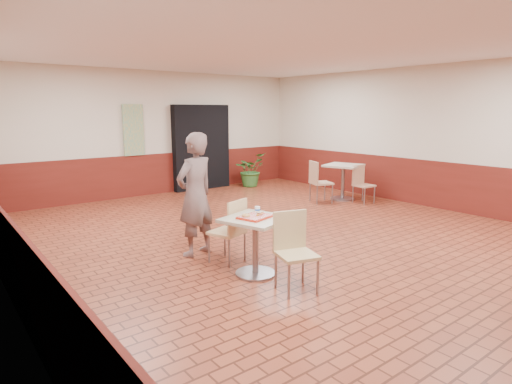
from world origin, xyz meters
TOP-DOWN VIEW (x-y plane):
  - room_shell at (0.00, 0.00)m, footprint 8.01×10.01m
  - wainscot_band at (0.00, 0.00)m, footprint 8.00×10.00m
  - corridor_doorway at (1.20, 4.88)m, footprint 1.60×0.22m
  - promo_poster at (-0.60, 4.94)m, footprint 0.50×0.03m
  - main_table at (-1.41, -0.77)m, footprint 0.71×0.71m
  - chair_main_front at (-1.32, -1.38)m, footprint 0.52×0.52m
  - chair_main_back at (-1.40, -0.22)m, footprint 0.52×0.52m
  - customer at (-1.61, 0.36)m, footprint 0.73×0.57m
  - serving_tray at (-1.41, -0.77)m, footprint 0.41×0.32m
  - ring_donut at (-1.53, -0.74)m, footprint 0.13×0.13m
  - long_john_donut at (-1.34, -0.78)m, footprint 0.15×0.11m
  - paper_cup at (-1.31, -0.69)m, footprint 0.07×0.07m
  - second_table at (3.09, 1.66)m, footprint 0.78×0.78m
  - chair_second_left at (2.36, 1.76)m, footprint 0.56×0.56m
  - chair_second_front at (3.15, 1.17)m, footprint 0.40×0.40m
  - potted_plant at (2.44, 4.40)m, footprint 1.01×0.95m

SIDE VIEW (x-z plane):
  - potted_plant at x=2.44m, z-range 0.00..0.92m
  - chair_second_front at x=3.15m, z-range 0.05..0.89m
  - chair_main_back at x=-1.40m, z-range 0.05..0.94m
  - wainscot_band at x=0.00m, z-range 0.00..1.00m
  - main_table at x=-1.41m, z-range 0.13..0.88m
  - chair_main_front at x=-1.32m, z-range 0.05..0.96m
  - chair_second_left at x=2.36m, z-range 0.05..1.00m
  - second_table at x=3.09m, z-range 0.14..0.96m
  - serving_tray at x=-1.41m, z-range 0.75..0.77m
  - ring_donut at x=-1.53m, z-range 0.77..0.81m
  - long_john_donut at x=-1.34m, z-range 0.77..0.81m
  - paper_cup at x=-1.31m, z-range 0.77..0.86m
  - customer at x=-1.61m, z-range 0.00..1.76m
  - corridor_doorway at x=1.20m, z-range 0.00..2.20m
  - room_shell at x=0.00m, z-range 0.00..3.00m
  - promo_poster at x=-0.60m, z-range 1.00..2.20m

